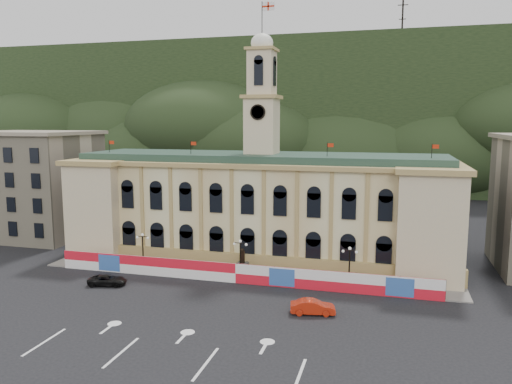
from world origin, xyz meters
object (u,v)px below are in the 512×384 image
(statue, at_px, (243,267))
(lamp_center, at_px, (240,255))
(red_sedan, at_px, (313,307))
(black_suv, at_px, (107,280))

(statue, relative_size, lamp_center, 0.72)
(red_sedan, bearing_deg, lamp_center, 37.44)
(red_sedan, bearing_deg, statue, 34.64)
(red_sedan, height_order, black_suv, red_sedan)
(lamp_center, height_order, red_sedan, lamp_center)
(statue, distance_m, red_sedan, 15.37)
(statue, bearing_deg, red_sedan, -44.13)
(red_sedan, relative_size, black_suv, 0.98)
(statue, relative_size, black_suv, 0.73)
(lamp_center, xyz_separation_m, black_suv, (-15.20, -7.13, -2.42))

